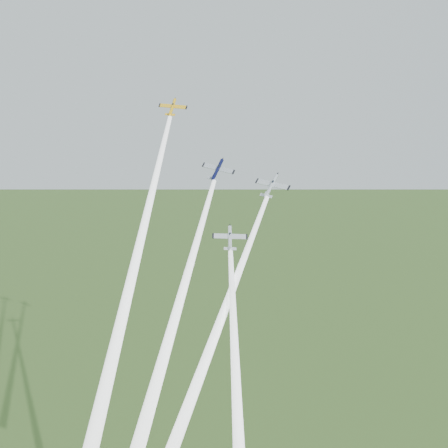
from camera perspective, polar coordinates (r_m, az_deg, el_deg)
plane_yellow at (r=131.28m, az=-5.26°, el=11.73°), size 7.22×5.58×5.98m
smoke_trail_yellow at (r=107.02m, az=-8.84°, el=-3.21°), size 4.05×53.59×53.87m
plane_navy at (r=124.31m, az=-0.67°, el=5.55°), size 9.20×7.04×7.51m
smoke_trail_navy at (r=107.59m, az=-4.47°, el=-7.66°), size 9.70×42.67×43.11m
plane_silver_right at (r=122.08m, az=4.84°, el=3.90°), size 10.29×8.52×7.63m
smoke_trail_silver_right at (r=106.11m, az=-0.78°, el=-10.88°), size 18.62×44.77×47.09m
plane_silver_low at (r=113.86m, az=0.61°, el=-1.43°), size 8.00×7.08×6.15m
smoke_trail_silver_low at (r=99.95m, az=1.29°, el=-16.86°), size 10.01×41.98×42.45m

